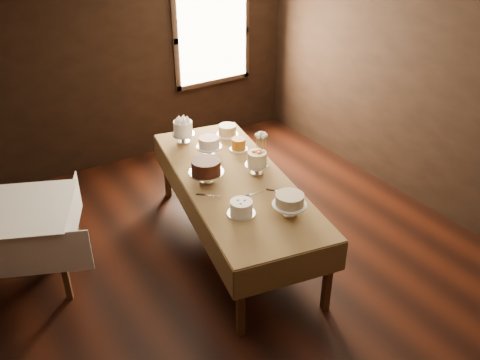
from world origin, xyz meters
name	(u,v)px	position (x,y,z in m)	size (l,w,h in m)	color
floor	(250,265)	(0.00, 0.00, 0.00)	(5.00, 6.00, 0.01)	black
wall_back	(128,63)	(0.00, 3.00, 1.40)	(5.00, 0.02, 2.80)	black
wall_right	(432,94)	(2.50, 0.00, 1.40)	(0.02, 6.00, 2.80)	black
window	(213,36)	(1.30, 2.94, 1.60)	(1.10, 0.05, 1.30)	#FFEABF
display_table	(234,184)	(0.07, 0.42, 0.78)	(1.55, 2.86, 0.84)	#422816
side_table	(21,217)	(-1.95, 1.07, 0.73)	(1.29, 1.29, 0.83)	#422816
cake_meringue	(183,133)	(0.02, 1.46, 0.97)	(0.27, 0.27, 0.28)	silver
cake_speckled	(227,130)	(0.56, 1.36, 0.90)	(0.27, 0.27, 0.13)	white
cake_lattice	(209,147)	(0.11, 1.02, 0.94)	(0.30, 0.30, 0.22)	white
cake_caramel	(239,145)	(0.47, 0.95, 0.90)	(0.22, 0.22, 0.14)	white
cake_chocolate	(206,172)	(-0.21, 0.52, 0.96)	(0.38, 0.38, 0.26)	silver
cake_flowers	(257,164)	(0.33, 0.38, 0.95)	(0.26, 0.26, 0.26)	silver
cake_swirl	(241,208)	(-0.23, -0.17, 0.90)	(0.27, 0.27, 0.14)	silver
cake_cream	(289,205)	(0.14, -0.42, 0.94)	(0.35, 0.35, 0.23)	white
cake_server_a	(256,193)	(0.09, 0.05, 0.84)	(0.24, 0.03, 0.01)	silver
cake_server_b	(282,192)	(0.33, -0.07, 0.84)	(0.24, 0.03, 0.01)	silver
cake_server_c	(213,165)	(0.03, 0.79, 0.84)	(0.24, 0.03, 0.01)	silver
cake_server_d	(251,158)	(0.46, 0.70, 0.84)	(0.24, 0.03, 0.01)	silver
cake_server_e	(212,196)	(-0.29, 0.25, 0.84)	(0.24, 0.03, 0.01)	silver
flower_vase	(261,155)	(0.53, 0.59, 0.90)	(0.13, 0.13, 0.13)	#2D2823
flower_bouquet	(261,140)	(0.53, 0.59, 1.09)	(0.14, 0.14, 0.20)	white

